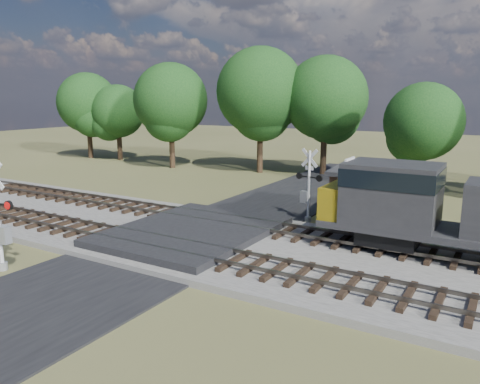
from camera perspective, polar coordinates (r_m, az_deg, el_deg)
The scene contains 10 objects.
ground at distance 23.63m, azimuth -6.51°, elevation -6.08°, with size 160.00×160.00×0.00m, color brown.
ballast_bed at distance 20.00m, azimuth 18.29°, elevation -9.47°, with size 140.00×10.00×0.30m, color gray.
road at distance 23.62m, azimuth -6.51°, elevation -5.98°, with size 7.00×60.00×0.08m, color black.
crossing_panel at distance 23.92m, azimuth -5.80°, elevation -5.05°, with size 7.00×9.00×0.62m, color #262628.
track_near at distance 20.23m, azimuth -2.86°, elevation -7.85°, with size 140.00×2.60×0.33m.
track_far at distance 24.35m, azimuth 3.67°, elevation -4.47°, with size 140.00×2.60×0.33m.
crossing_signal_near at distance 21.59m, azimuth -27.22°, elevation -3.71°, with size 1.86×0.42×4.61m.
crossing_signal_far at distance 27.05m, azimuth 8.21°, elevation 0.03°, with size 1.71×0.47×4.28m.
equipment_shed at distance 26.76m, azimuth 16.47°, elevation -0.69°, with size 5.32×5.32×3.30m.
treeline at distance 39.28m, azimuth 19.89°, elevation 10.08°, with size 80.35×11.43×11.67m.
Camera 1 is at (13.71, -17.87, 7.13)m, focal length 35.00 mm.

